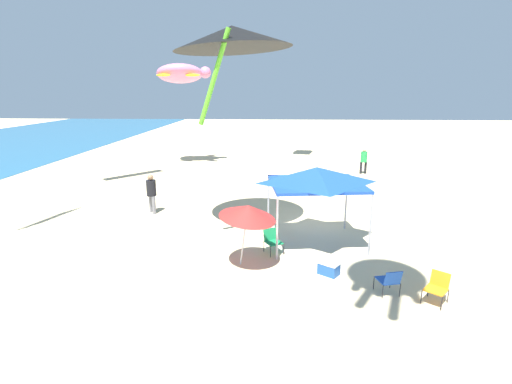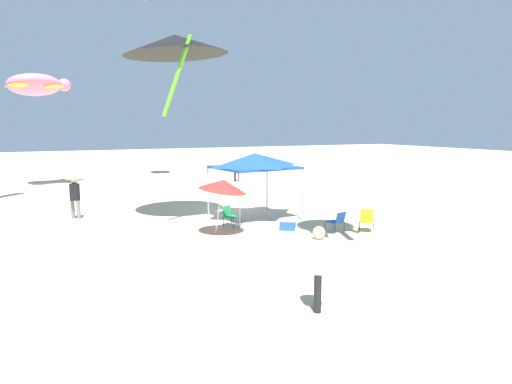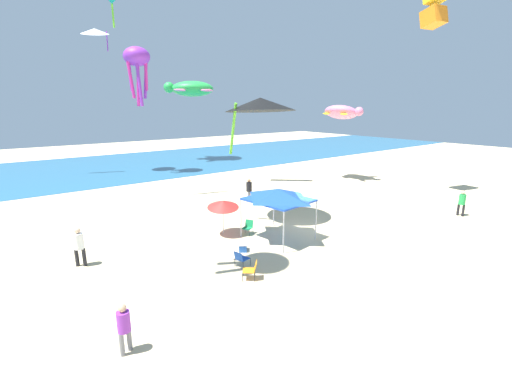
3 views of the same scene
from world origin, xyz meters
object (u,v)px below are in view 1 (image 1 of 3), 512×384
folding_chair_facing_ocean (390,280)px  person_watching_sky (151,190)px  kite_delta_black (232,38)px  beach_umbrella (248,212)px  folding_chair_near_cooler (272,239)px  kite_turtle_pink (181,74)px  canopy_tent (317,177)px  person_far_stroller (364,159)px  folding_chair_left_of_tent (437,286)px  cooler_box (329,268)px

folding_chair_facing_ocean → person_watching_sky: size_ratio=0.44×
person_watching_sky → kite_delta_black: (-2.14, -4.10, 6.33)m
beach_umbrella → folding_chair_near_cooler: size_ratio=2.79×
kite_turtle_pink → folding_chair_near_cooler: bearing=-78.6°
person_watching_sky → canopy_tent: bearing=-156.6°
folding_chair_near_cooler → kite_delta_black: 7.41m
beach_umbrella → kite_turtle_pink: size_ratio=0.55×
kite_turtle_pink → canopy_tent: bearing=-72.7°
canopy_tent → kite_delta_black: (1.13, 3.11, 4.86)m
person_far_stroller → person_watching_sky: (-9.38, 11.70, 0.04)m
kite_delta_black → beach_umbrella: bearing=-152.5°
folding_chair_left_of_tent → folding_chair_facing_ocean: same height
beach_umbrella → kite_delta_black: (3.31, 0.78, 5.53)m
canopy_tent → folding_chair_facing_ocean: (-3.79, -1.73, -2.08)m
kite_delta_black → person_far_stroller: bearing=-19.3°
folding_chair_facing_ocean → cooler_box: (1.19, 1.52, -0.27)m
beach_umbrella → cooler_box: (-0.43, -2.54, -1.68)m
person_far_stroller → kite_turtle_pink: 14.49m
person_far_stroller → person_watching_sky: person_watching_sky is taller
canopy_tent → person_watching_sky: (3.27, 7.21, -1.47)m
folding_chair_facing_ocean → folding_chair_near_cooler: bearing=-54.1°
cooler_box → beach_umbrella: bearing=80.5°
folding_chair_left_of_tent → kite_delta_black: 10.57m
folding_chair_facing_ocean → kite_delta_black: bearing=-59.0°
folding_chair_near_cooler → folding_chair_facing_ocean: 4.35m
canopy_tent → beach_umbrella: canopy_tent is taller
canopy_tent → folding_chair_left_of_tent: canopy_tent is taller
beach_umbrella → folding_chair_near_cooler: (1.21, -0.76, -1.41)m
beach_umbrella → person_watching_sky: 7.36m
folding_chair_left_of_tent → kite_turtle_pink: bearing=159.6°
canopy_tent → person_watching_sky: canopy_tent is taller
beach_umbrella → person_far_stroller: 16.34m
folding_chair_near_cooler → cooler_box: (-1.64, -1.79, -0.27)m
canopy_tent → cooler_box: bearing=-175.3°
canopy_tent → person_far_stroller: 13.51m
canopy_tent → person_watching_sky: size_ratio=1.95×
beach_umbrella → person_far_stroller: bearing=-24.7°
folding_chair_left_of_tent → person_watching_sky: 12.53m
beach_umbrella → folding_chair_left_of_tent: beach_umbrella is taller
person_far_stroller → kite_delta_black: bearing=-129.8°
canopy_tent → person_far_stroller: size_ratio=2.02×
cooler_box → folding_chair_left_of_tent: bearing=-118.4°
canopy_tent → folding_chair_left_of_tent: size_ratio=4.40×
canopy_tent → folding_chair_near_cooler: size_ratio=4.40×
folding_chair_near_cooler → folding_chair_left_of_tent: (-3.11, -4.50, 0.00)m
folding_chair_left_of_tent → kite_delta_black: size_ratio=0.15×
folding_chair_facing_ocean → kite_delta_black: (4.92, 4.85, 6.94)m
canopy_tent → person_watching_sky: 8.06m
person_watching_sky → kite_turtle_pink: 13.58m
folding_chair_near_cooler → person_far_stroller: size_ratio=0.46×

